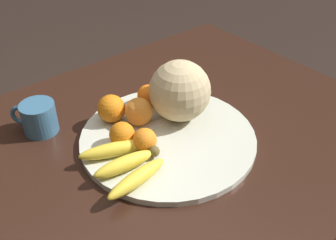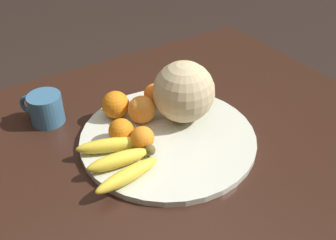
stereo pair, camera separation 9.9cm
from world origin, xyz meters
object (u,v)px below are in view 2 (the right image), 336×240
(fruit_bowl, at_px, (168,138))
(orange_mid_center, at_px, (142,110))
(orange_back_left, at_px, (142,138))
(melon, at_px, (184,92))
(orange_back_right, at_px, (154,94))
(orange_front_right, at_px, (121,131))
(banana_bunch, at_px, (119,159))
(ceramic_mug, at_px, (45,109))
(produce_tag, at_px, (157,123))
(kitchen_table, at_px, (162,165))
(orange_front_left, at_px, (116,105))

(fruit_bowl, relative_size, orange_mid_center, 6.05)
(fruit_bowl, xyz_separation_m, orange_back_left, (0.08, 0.01, 0.04))
(melon, distance_m, orange_back_right, 0.12)
(orange_front_right, xyz_separation_m, orange_back_left, (-0.03, 0.05, -0.00))
(banana_bunch, height_order, ceramic_mug, ceramic_mug)
(produce_tag, bearing_deg, orange_mid_center, -32.84)
(fruit_bowl, relative_size, melon, 2.76)
(kitchen_table, xyz_separation_m, produce_tag, (-0.01, -0.04, 0.12))
(orange_back_right, relative_size, ceramic_mug, 0.57)
(melon, distance_m, ceramic_mug, 0.38)
(orange_front_left, distance_m, ceramic_mug, 0.19)
(orange_mid_center, xyz_separation_m, orange_back_right, (-0.07, -0.06, -0.01))
(orange_back_left, height_order, produce_tag, orange_back_left)
(banana_bunch, distance_m, orange_mid_center, 0.18)
(orange_front_left, bearing_deg, orange_back_left, 88.55)
(kitchen_table, xyz_separation_m, banana_bunch, (0.15, 0.06, 0.14))
(fruit_bowl, height_order, banana_bunch, banana_bunch)
(fruit_bowl, distance_m, orange_front_left, 0.17)
(melon, bearing_deg, orange_mid_center, -23.27)
(kitchen_table, relative_size, orange_front_left, 16.58)
(orange_front_right, bearing_deg, fruit_bowl, 157.93)
(produce_tag, bearing_deg, ceramic_mug, -22.72)
(orange_front_left, bearing_deg, banana_bunch, 66.01)
(fruit_bowl, xyz_separation_m, orange_mid_center, (0.03, -0.09, 0.05))
(banana_bunch, bearing_deg, fruit_bowl, -160.98)
(orange_back_right, xyz_separation_m, ceramic_mug, (0.29, -0.10, -0.00))
(melon, bearing_deg, orange_front_right, 0.39)
(orange_front_left, xyz_separation_m, orange_mid_center, (-0.05, 0.06, -0.00))
(melon, height_order, banana_bunch, melon)
(melon, xyz_separation_m, banana_bunch, (0.23, 0.08, -0.06))
(orange_front_left, xyz_separation_m, produce_tag, (-0.08, 0.09, -0.04))
(orange_front_left, xyz_separation_m, orange_front_right, (0.04, 0.10, -0.01))
(orange_back_left, height_order, orange_back_right, orange_back_right)
(orange_back_right, height_order, ceramic_mug, ceramic_mug)
(ceramic_mug, bearing_deg, produce_tag, 141.51)
(orange_front_right, bearing_deg, orange_back_right, -146.66)
(orange_mid_center, bearing_deg, melon, 156.73)
(melon, bearing_deg, orange_back_right, -73.65)
(orange_back_left, height_order, ceramic_mug, ceramic_mug)
(banana_bunch, xyz_separation_m, orange_front_right, (-0.05, -0.08, 0.01))
(kitchen_table, height_order, produce_tag, produce_tag)
(orange_mid_center, relative_size, ceramic_mug, 0.70)
(orange_back_left, relative_size, produce_tag, 0.70)
(melon, relative_size, banana_bunch, 0.89)
(produce_tag, bearing_deg, kitchen_table, 91.44)
(fruit_bowl, xyz_separation_m, ceramic_mug, (0.24, -0.25, 0.03))
(orange_mid_center, height_order, produce_tag, orange_mid_center)
(melon, bearing_deg, orange_back_left, 18.47)
(banana_bunch, height_order, orange_back_left, orange_back_left)
(melon, bearing_deg, fruit_bowl, 30.52)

